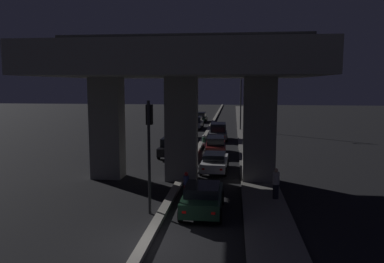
{
  "coord_description": "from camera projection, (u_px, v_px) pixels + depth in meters",
  "views": [
    {
      "loc": [
        3.35,
        -13.58,
        6.24
      ],
      "look_at": [
        -0.56,
        21.34,
        1.77
      ],
      "focal_mm": 35.0,
      "sensor_mm": 36.0,
      "label": 1
    }
  ],
  "objects": [
    {
      "name": "ground_plane",
      "position": [
        145.0,
        245.0,
        14.54
      ],
      "size": [
        200.0,
        200.0,
        0.0
      ],
      "primitive_type": "plane",
      "color": "black"
    },
    {
      "name": "median_divider",
      "position": [
        208.0,
        131.0,
        49.04
      ],
      "size": [
        0.44,
        126.0,
        0.21
      ],
      "primitive_type": "cube",
      "color": "gray",
      "rests_on": "ground_plane"
    },
    {
      "name": "sidewalk_right",
      "position": [
        248.0,
        140.0,
        41.59
      ],
      "size": [
        2.26,
        126.0,
        0.13
      ],
      "primitive_type": "cube",
      "color": "slate",
      "rests_on": "ground_plane"
    },
    {
      "name": "elevated_overpass",
      "position": [
        181.0,
        72.0,
        23.78
      ],
      "size": [
        16.45,
        12.09,
        9.38
      ],
      "color": "gray",
      "rests_on": "ground_plane"
    },
    {
      "name": "traffic_light_left_of_median",
      "position": [
        149.0,
        137.0,
        17.74
      ],
      "size": [
        0.3,
        0.49,
        5.47
      ],
      "color": "black",
      "rests_on": "ground_plane"
    },
    {
      "name": "street_lamp",
      "position": [
        239.0,
        95.0,
        50.06
      ],
      "size": [
        1.9,
        0.32,
        8.22
      ],
      "color": "#2D2D30",
      "rests_on": "ground_plane"
    },
    {
      "name": "car_dark_green_lead",
      "position": [
        203.0,
        197.0,
        18.12
      ],
      "size": [
        2.0,
        4.15,
        1.45
      ],
      "rotation": [
        0.0,
        0.0,
        1.57
      ],
      "color": "black",
      "rests_on": "ground_plane"
    },
    {
      "name": "car_white_second",
      "position": [
        215.0,
        161.0,
        26.85
      ],
      "size": [
        1.97,
        4.53,
        1.35
      ],
      "rotation": [
        0.0,
        0.0,
        1.54
      ],
      "color": "silver",
      "rests_on": "ground_plane"
    },
    {
      "name": "car_dark_red_third",
      "position": [
        216.0,
        145.0,
        33.48
      ],
      "size": [
        2.01,
        4.64,
        1.57
      ],
      "rotation": [
        0.0,
        0.0,
        1.61
      ],
      "color": "#591414",
      "rests_on": "ground_plane"
    },
    {
      "name": "car_grey_fourth",
      "position": [
        218.0,
        131.0,
        41.88
      ],
      "size": [
        2.17,
        4.28,
        1.89
      ],
      "rotation": [
        0.0,
        0.0,
        1.6
      ],
      "color": "#515459",
      "rests_on": "ground_plane"
    },
    {
      "name": "car_black_lead_oncoming",
      "position": [
        172.0,
        146.0,
        32.48
      ],
      "size": [
        2.05,
        4.59,
        1.66
      ],
      "rotation": [
        0.0,
        0.0,
        -1.58
      ],
      "color": "black",
      "rests_on": "ground_plane"
    },
    {
      "name": "car_dark_blue_second_oncoming",
      "position": [
        186.0,
        132.0,
        42.72
      ],
      "size": [
        2.08,
        4.21,
        1.51
      ],
      "rotation": [
        0.0,
        0.0,
        -1.6
      ],
      "color": "#141938",
      "rests_on": "ground_plane"
    },
    {
      "name": "car_silver_third_oncoming",
      "position": [
        195.0,
        122.0,
        52.62
      ],
      "size": [
        2.09,
        4.79,
        1.68
      ],
      "rotation": [
        0.0,
        0.0,
        -1.58
      ],
      "color": "gray",
      "rests_on": "ground_plane"
    },
    {
      "name": "car_dark_green_fourth_oncoming",
      "position": [
        201.0,
        117.0,
        61.85
      ],
      "size": [
        1.87,
        4.51,
        1.58
      ],
      "rotation": [
        0.0,
        0.0,
        -1.58
      ],
      "color": "black",
      "rests_on": "ground_plane"
    },
    {
      "name": "motorcycle_red_filtering_near",
      "position": [
        186.0,
        186.0,
        20.82
      ],
      "size": [
        0.34,
        1.78,
        1.4
      ],
      "rotation": [
        0.0,
        0.0,
        1.65
      ],
      "color": "black",
      "rests_on": "ground_plane"
    },
    {
      "name": "motorcycle_black_filtering_mid",
      "position": [
        194.0,
        162.0,
        27.31
      ],
      "size": [
        0.34,
        1.88,
        1.43
      ],
      "rotation": [
        0.0,
        0.0,
        1.51
      ],
      "color": "black",
      "rests_on": "ground_plane"
    },
    {
      "name": "motorcycle_white_filtering_far",
      "position": [
        204.0,
        143.0,
        36.05
      ],
      "size": [
        0.32,
        1.83,
        1.37
      ],
      "rotation": [
        0.0,
        0.0,
        1.57
      ],
      "color": "black",
      "rests_on": "ground_plane"
    },
    {
      "name": "pedestrian_on_sidewalk",
      "position": [
        276.0,
        184.0,
        19.98
      ],
      "size": [
        0.37,
        0.37,
        1.65
      ],
      "color": "black",
      "rests_on": "sidewalk_right"
    }
  ]
}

